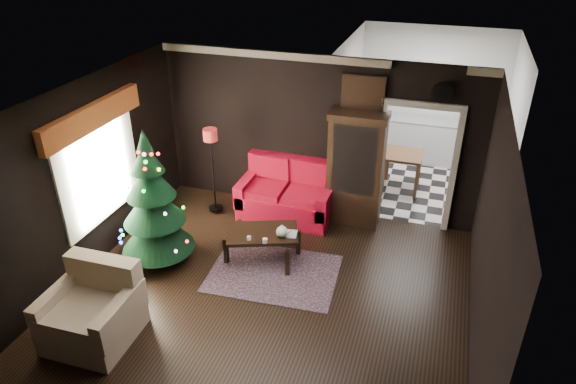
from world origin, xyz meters
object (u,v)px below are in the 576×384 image
(armchair, at_px, (90,310))
(teapot, at_px, (282,231))
(wall_clock, at_px, (443,92))
(christmas_tree, at_px, (152,201))
(coffee_table, at_px, (263,245))
(floor_lamp, at_px, (213,170))
(kitchen_table, at_px, (402,171))
(curio_cabinet, at_px, (356,172))
(loveseat, at_px, (286,191))

(armchair, bearing_deg, teapot, 50.38)
(armchair, distance_m, wall_clock, 5.78)
(christmas_tree, height_order, coffee_table, christmas_tree)
(armchair, xyz_separation_m, coffee_table, (1.43, 2.25, -0.21))
(christmas_tree, bearing_deg, teapot, 14.21)
(floor_lamp, bearing_deg, teapot, -34.40)
(teapot, xyz_separation_m, wall_clock, (1.98, 1.77, 1.79))
(floor_lamp, distance_m, armchair, 3.35)
(wall_clock, relative_size, kitchen_table, 0.43)
(christmas_tree, distance_m, armchair, 1.84)
(coffee_table, height_order, kitchen_table, kitchen_table)
(coffee_table, bearing_deg, wall_clock, 36.95)
(floor_lamp, relative_size, armchair, 1.45)
(curio_cabinet, xyz_separation_m, armchair, (-2.53, -3.80, -0.49))
(curio_cabinet, bearing_deg, christmas_tree, -141.89)
(kitchen_table, bearing_deg, wall_clock, -66.25)
(curio_cabinet, distance_m, teapot, 1.80)
(floor_lamp, height_order, kitchen_table, floor_lamp)
(christmas_tree, relative_size, armchair, 1.98)
(armchair, xyz_separation_m, kitchen_table, (3.18, 5.23, -0.08))
(floor_lamp, bearing_deg, armchair, -92.22)
(armchair, distance_m, kitchen_table, 6.12)
(loveseat, bearing_deg, floor_lamp, -168.65)
(curio_cabinet, distance_m, floor_lamp, 2.45)
(armchair, relative_size, kitchen_table, 1.41)
(loveseat, relative_size, floor_lamp, 1.11)
(loveseat, xyz_separation_m, floor_lamp, (-1.26, -0.25, 0.33))
(armchair, bearing_deg, kitchen_table, 57.57)
(curio_cabinet, distance_m, wall_clock, 1.88)
(curio_cabinet, bearing_deg, loveseat, -169.17)
(wall_clock, bearing_deg, loveseat, -170.34)
(floor_lamp, xyz_separation_m, teapot, (1.63, -1.12, -0.24))
(wall_clock, bearing_deg, floor_lamp, -169.75)
(armchair, height_order, kitchen_table, armchair)
(coffee_table, relative_size, wall_clock, 3.36)
(teapot, relative_size, wall_clock, 0.63)
(curio_cabinet, height_order, kitchen_table, curio_cabinet)
(teapot, distance_m, wall_clock, 3.20)
(coffee_table, distance_m, teapot, 0.47)
(loveseat, distance_m, kitchen_table, 2.45)
(coffee_table, bearing_deg, christmas_tree, -161.63)
(wall_clock, height_order, kitchen_table, wall_clock)
(loveseat, xyz_separation_m, kitchen_table, (1.80, 1.65, -0.12))
(loveseat, distance_m, curio_cabinet, 1.25)
(loveseat, relative_size, curio_cabinet, 0.89)
(christmas_tree, relative_size, wall_clock, 6.56)
(armchair, height_order, teapot, armchair)
(floor_lamp, xyz_separation_m, wall_clock, (3.61, 0.65, 1.55))
(armchair, height_order, wall_clock, wall_clock)
(christmas_tree, height_order, teapot, christmas_tree)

